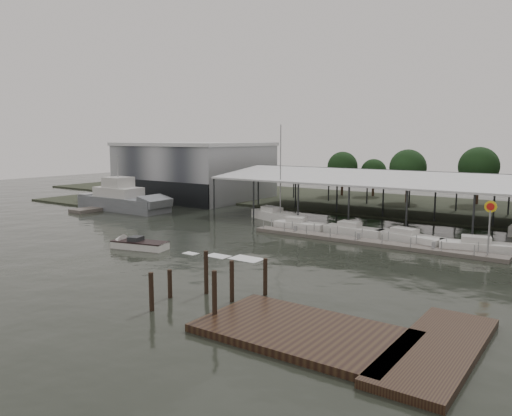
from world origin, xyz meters
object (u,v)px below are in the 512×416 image
Objects in this scene: shell_fuel_sign at (490,218)px; grey_trawler at (123,200)px; speedboat_underway at (135,245)px; white_sailboat at (277,216)px.

grey_trawler is at bearing 178.24° from shell_fuel_sign.
speedboat_underway is at bearing -38.35° from grey_trawler.
grey_trawler reaches higher than speedboat_underway.
shell_fuel_sign reaches higher than speedboat_underway.
shell_fuel_sign is at bearing -2.41° from grey_trawler.
white_sailboat is at bearing 11.29° from grey_trawler.
shell_fuel_sign is 0.33× the size of grey_trawler.
white_sailboat reaches higher than grey_trawler.
white_sailboat reaches higher than shell_fuel_sign.
white_sailboat is (-28.08, 7.03, -3.27)m from shell_fuel_sign.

